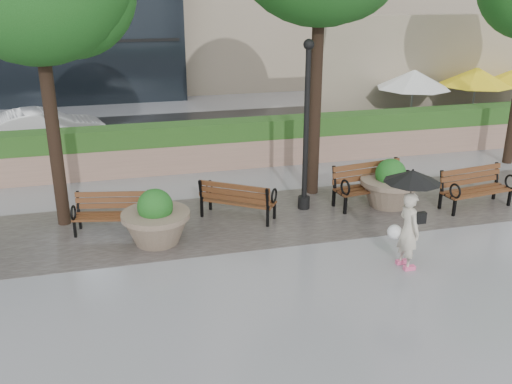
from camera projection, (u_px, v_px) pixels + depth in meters
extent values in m
plane|color=gray|center=(267.00, 285.00, 10.16)|extent=(100.00, 100.00, 0.00)
cube|color=#383330|center=(231.00, 221.00, 12.88)|extent=(28.00, 3.20, 0.01)
cube|color=#A47C69|center=(202.00, 155.00, 16.37)|extent=(24.00, 0.80, 0.80)
cube|color=#21521B|center=(201.00, 132.00, 16.14)|extent=(24.00, 0.75, 0.55)
cube|color=tan|center=(444.00, 71.00, 20.77)|extent=(10.00, 0.60, 4.00)
cube|color=#21521B|center=(462.00, 128.00, 19.20)|extent=(8.00, 0.50, 0.90)
cube|color=black|center=(183.00, 134.00, 20.14)|extent=(40.00, 7.00, 0.00)
cube|color=brown|center=(112.00, 216.00, 12.13)|extent=(1.67, 0.81, 0.04)
cube|color=brown|center=(113.00, 200.00, 12.27)|extent=(1.59, 0.44, 0.38)
cube|color=black|center=(113.00, 224.00, 12.22)|extent=(1.69, 0.89, 0.41)
torus|color=black|center=(73.00, 213.00, 11.89)|extent=(0.11, 0.33, 0.33)
torus|color=black|center=(146.00, 212.00, 11.95)|extent=(0.11, 0.33, 0.33)
cube|color=brown|center=(238.00, 201.00, 12.93)|extent=(1.68, 1.38, 0.05)
cube|color=brown|center=(234.00, 193.00, 12.59)|extent=(1.45, 1.06, 0.40)
cube|color=black|center=(238.00, 209.00, 12.97)|extent=(1.73, 1.46, 0.43)
torus|color=black|center=(274.00, 196.00, 12.76)|extent=(0.24, 0.31, 0.35)
torus|color=black|center=(209.00, 187.00, 13.28)|extent=(0.24, 0.31, 0.35)
cube|color=brown|center=(372.00, 187.00, 13.63)|extent=(1.94, 0.84, 0.05)
cube|color=brown|center=(367.00, 171.00, 13.77)|extent=(1.87, 0.41, 0.44)
cube|color=black|center=(371.00, 196.00, 13.73)|extent=(1.95, 0.94, 0.48)
torus|color=black|center=(345.00, 188.00, 13.07)|extent=(0.11, 0.39, 0.38)
torus|color=black|center=(408.00, 178.00, 13.73)|extent=(0.11, 0.39, 0.38)
cube|color=brown|center=(477.00, 191.00, 13.48)|extent=(1.81, 0.76, 0.05)
cube|color=brown|center=(471.00, 176.00, 13.61)|extent=(1.76, 0.36, 0.41)
cube|color=black|center=(475.00, 199.00, 13.57)|extent=(1.82, 0.86, 0.45)
torus|color=black|center=(455.00, 191.00, 12.97)|extent=(0.10, 0.36, 0.36)
torus|color=black|center=(511.00, 182.00, 13.56)|extent=(0.10, 0.36, 0.36)
cylinder|color=#7F6B56|center=(156.00, 215.00, 11.60)|extent=(1.40, 1.40, 0.11)
sphere|color=#174915|center=(155.00, 206.00, 11.53)|extent=(0.72, 0.72, 0.72)
cylinder|color=#7F6B56|center=(390.00, 181.00, 13.54)|extent=(1.40, 1.40, 0.11)
sphere|color=#174915|center=(391.00, 174.00, 13.47)|extent=(0.72, 0.72, 0.72)
cylinder|color=black|center=(306.00, 132.00, 12.94)|extent=(0.12, 0.12, 3.76)
cylinder|color=black|center=(304.00, 203.00, 13.54)|extent=(0.28, 0.28, 0.30)
sphere|color=black|center=(309.00, 44.00, 12.26)|extent=(0.24, 0.24, 0.24)
cylinder|color=black|center=(51.00, 112.00, 11.87)|extent=(0.28, 0.28, 5.06)
cylinder|color=black|center=(316.00, 79.00, 13.59)|extent=(0.28, 0.28, 5.80)
cylinder|color=black|center=(408.00, 136.00, 19.74)|extent=(0.40, 0.40, 0.10)
cylinder|color=#99999E|center=(411.00, 106.00, 19.38)|extent=(0.06, 0.06, 2.20)
cone|color=white|center=(414.00, 79.00, 19.06)|extent=(2.50, 2.50, 0.60)
cylinder|color=black|center=(469.00, 132.00, 20.28)|extent=(0.40, 0.40, 0.10)
cylinder|color=#99999E|center=(473.00, 103.00, 19.91)|extent=(0.06, 0.06, 2.20)
cone|color=yellow|center=(476.00, 77.00, 19.60)|extent=(2.50, 2.50, 0.60)
imported|color=silver|center=(44.00, 129.00, 18.20)|extent=(4.12, 2.26, 1.29)
imported|color=beige|center=(409.00, 228.00, 10.56)|extent=(0.45, 0.61, 1.60)
cube|color=#F2598C|center=(402.00, 262.00, 10.93)|extent=(0.12, 0.23, 0.08)
cube|color=#F2598C|center=(409.00, 268.00, 10.70)|extent=(0.12, 0.23, 0.08)
cube|color=black|center=(418.00, 218.00, 10.62)|extent=(0.13, 0.31, 0.22)
sphere|color=white|center=(395.00, 232.00, 10.76)|extent=(0.28, 0.28, 0.28)
cylinder|color=black|center=(410.00, 197.00, 10.39)|extent=(0.02, 0.02, 0.85)
cone|color=black|center=(412.00, 176.00, 10.25)|extent=(1.04, 1.04, 0.22)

